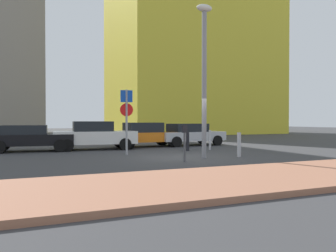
{
  "coord_description": "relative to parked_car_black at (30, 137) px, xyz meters",
  "views": [
    {
      "loc": [
        -6.19,
        -13.03,
        1.58
      ],
      "look_at": [
        0.93,
        3.88,
        1.29
      ],
      "focal_mm": 35.95,
      "sensor_mm": 36.0,
      "label": 1
    }
  ],
  "objects": [
    {
      "name": "parking_meter",
      "position": [
        5.44,
        -6.99,
        0.19
      ],
      "size": [
        0.18,
        0.14,
        1.4
      ],
      "color": "#4C4C51",
      "rests_on": "ground"
    },
    {
      "name": "ground_plane",
      "position": [
        6.06,
        -5.56,
        -0.72
      ],
      "size": [
        120.0,
        120.0,
        0.0
      ],
      "primitive_type": "plane",
      "color": "#38383A"
    },
    {
      "name": "parking_sign_post",
      "position": [
        4.12,
        -3.58,
        1.18
      ],
      "size": [
        0.6,
        0.11,
        3.01
      ],
      "color": "gray",
      "rests_on": "ground"
    },
    {
      "name": "building_colorful_midrise",
      "position": [
        19.54,
        20.89,
        12.13
      ],
      "size": [
        19.15,
        15.47,
        25.69
      ],
      "primitive_type": "cube",
      "color": "gold",
      "rests_on": "ground"
    },
    {
      "name": "parked_car_black",
      "position": [
        0.0,
        0.0,
        0.0
      ],
      "size": [
        4.23,
        2.17,
        1.35
      ],
      "color": "black",
      "rests_on": "ground"
    },
    {
      "name": "traffic_bollard_mid",
      "position": [
        7.6,
        -2.88,
        -0.23
      ],
      "size": [
        0.17,
        0.17,
        0.99
      ],
      "primitive_type": "cylinder",
      "color": "black",
      "rests_on": "ground"
    },
    {
      "name": "sidewalk_brick",
      "position": [
        6.06,
        -11.37,
        -0.65
      ],
      "size": [
        40.0,
        3.74,
        0.14
      ],
      "primitive_type": "cube",
      "color": "#9E664C",
      "rests_on": "ground"
    },
    {
      "name": "parked_car_silver",
      "position": [
        9.41,
        0.58,
        0.02
      ],
      "size": [
        4.43,
        2.28,
        1.39
      ],
      "color": "#B7BABF",
      "rests_on": "ground"
    },
    {
      "name": "traffic_bollard_near",
      "position": [
        9.05,
        -2.65,
        -0.19
      ],
      "size": [
        0.12,
        0.12,
        1.06
      ],
      "primitive_type": "cylinder",
      "color": "#B7B7BC",
      "rests_on": "ground"
    },
    {
      "name": "traffic_bollard_far",
      "position": [
        8.41,
        -6.3,
        -0.19
      ],
      "size": [
        0.17,
        0.17,
        1.06
      ],
      "primitive_type": "cylinder",
      "color": "#B7B7BC",
      "rests_on": "ground"
    },
    {
      "name": "parked_car_white",
      "position": [
        3.28,
        -0.15,
        0.07
      ],
      "size": [
        4.5,
        2.2,
        1.54
      ],
      "color": "white",
      "rests_on": "ground"
    },
    {
      "name": "parked_car_orange",
      "position": [
        6.46,
        0.61,
        0.04
      ],
      "size": [
        4.08,
        2.16,
        1.46
      ],
      "color": "orange",
      "rests_on": "ground"
    },
    {
      "name": "street_lamp",
      "position": [
        6.74,
        -6.19,
        3.11
      ],
      "size": [
        0.7,
        0.36,
        6.44
      ],
      "color": "gray",
      "rests_on": "ground"
    }
  ]
}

